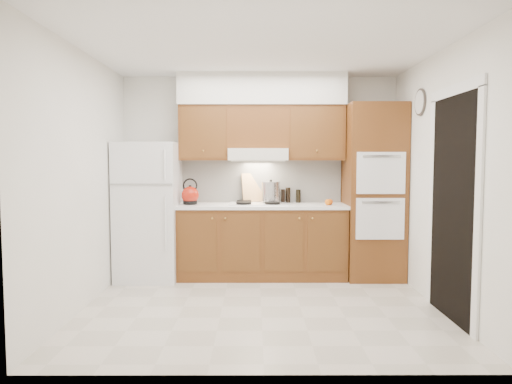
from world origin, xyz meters
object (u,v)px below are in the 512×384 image
fridge (149,211)px  kettle (190,195)px  oven_cabinet (373,192)px  stock_pot (271,192)px

fridge → kettle: bearing=3.4°
oven_cabinet → stock_pot: size_ratio=8.96×
fridge → stock_pot: size_ratio=7.00×
fridge → stock_pot: fridge is taller
fridge → oven_cabinet: size_ratio=0.78×
stock_pot → oven_cabinet: bearing=-5.2°
oven_cabinet → stock_pot: (-1.30, 0.12, -0.01)m
fridge → oven_cabinet: oven_cabinet is taller
kettle → stock_pot: (1.03, 0.12, 0.03)m
fridge → kettle: 0.56m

